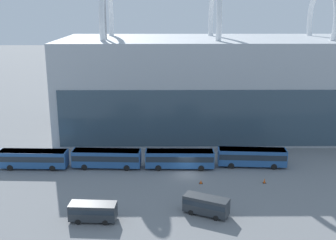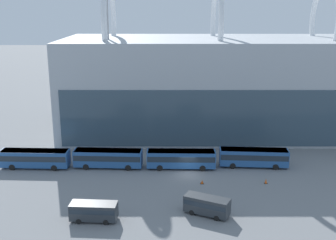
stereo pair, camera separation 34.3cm
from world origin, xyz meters
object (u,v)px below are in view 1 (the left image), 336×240
Objects in this scene: service_van_crossing at (93,211)px; floodlight_mast at (106,51)px; shuttle_bus_1 at (107,157)px; traffic_cone_0 at (264,181)px; shuttle_bus_0 at (33,158)px; shuttle_bus_2 at (180,158)px; shuttle_bus_3 at (252,156)px; service_van_foreground at (206,204)px; traffic_cone_1 at (201,182)px; airliner_at_gate_near at (137,93)px.

floodlight_mast is at bearing 98.01° from service_van_crossing.
shuttle_bus_1 is 15.14× the size of traffic_cone_0.
shuttle_bus_0 is 12.19m from shuttle_bus_1.
shuttle_bus_2 is 0.99× the size of shuttle_bus_3.
shuttle_bus_0 and shuttle_bus_3 have the same top height.
shuttle_bus_2 reaches higher than service_van_crossing.
traffic_cone_0 is (0.61, -6.91, -1.44)m from shuttle_bus_3.
traffic_cone_0 is at bearing -80.89° from shuttle_bus_3.
shuttle_bus_1 is 25.87m from traffic_cone_0.
shuttle_bus_1 and shuttle_bus_3 have the same top height.
traffic_cone_0 is at bearing -24.49° from shuttle_bus_2.
shuttle_bus_0 is at bearing 129.51° from service_van_crossing.
floodlight_mast is (10.02, 20.14, 15.56)m from shuttle_bus_0.
shuttle_bus_2 is at bearing 125.91° from service_van_foreground.
shuttle_bus_0 is 28.21m from traffic_cone_1.
service_van_foreground is (12.07, -52.15, -3.92)m from airliner_at_gate_near.
service_van_foreground is 1.03× the size of service_van_crossing.
shuttle_bus_0 is 1.90× the size of service_van_crossing.
shuttle_bus_0 is at bearing 166.67° from traffic_cone_1.
shuttle_bus_2 reaches higher than traffic_cone_1.
airliner_at_gate_near reaches higher than service_van_crossing.
shuttle_bus_0 is at bearing 170.21° from traffic_cone_0.
service_van_crossing is 18.51m from traffic_cone_1.
shuttle_bus_1 is 25.45m from floodlight_mast.
shuttle_bus_3 is 1.91× the size of service_van_crossing.
traffic_cone_0 reaches higher than traffic_cone_1.
service_van_foreground is at bearing -91.02° from traffic_cone_1.
traffic_cone_0 is at bearing -165.20° from airliner_at_gate_near.
airliner_at_gate_near is at bearing 105.60° from shuttle_bus_2.
traffic_cone_0 is at bearing 70.68° from service_van_foreground.
shuttle_bus_2 is at bearing 60.48° from service_van_crossing.
airliner_at_gate_near is at bearing 128.85° from service_van_foreground.
airliner_at_gate_near is 54.39× the size of traffic_cone_0.
service_van_foreground is (27.24, -16.31, -0.36)m from shuttle_bus_0.
airliner_at_gate_near reaches higher than service_van_foreground.
shuttle_bus_1 is 12.19m from shuttle_bus_2.
shuttle_bus_2 is 18.87× the size of traffic_cone_1.
service_van_crossing is at bearing -85.77° from floodlight_mast.
service_van_crossing is (0.63, -17.94, -0.41)m from shuttle_bus_1.
service_van_crossing is at bearing -84.82° from shuttle_bus_1.
shuttle_bus_0 is at bearing -116.44° from floodlight_mast.
shuttle_bus_3 is at bearing 37.37° from traffic_cone_1.
shuttle_bus_2 is 12.21m from shuttle_bus_3.
traffic_cone_0 is at bearing -44.35° from floodlight_mast.
service_van_crossing is 26.92m from traffic_cone_0.
shuttle_bus_2 is at bearing -172.54° from shuttle_bus_3.
service_van_foreground is at bearing -179.68° from airliner_at_gate_near.
service_van_foreground is 43.34m from floodlight_mast.
floodlight_mast is at bearing 126.46° from shuttle_bus_2.
airliner_at_gate_near is at bearing 88.39° from shuttle_bus_1.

